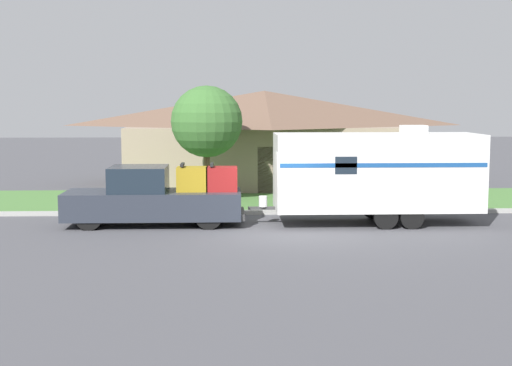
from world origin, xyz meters
name	(u,v)px	position (x,y,z in m)	size (l,w,h in m)	color
ground_plane	(276,233)	(0.00, 0.00, 0.00)	(120.00, 120.00, 0.00)	#47474C
curb_strip	(269,212)	(0.00, 3.75, 0.07)	(80.00, 0.30, 0.14)	#999993
lawn_strip	(264,200)	(0.00, 7.40, 0.01)	(80.00, 7.00, 0.03)	#477538
house_across_street	(264,136)	(0.34, 13.47, 2.40)	(14.04, 8.61, 4.63)	gray
pickup_truck	(156,198)	(-3.90, 1.57, 0.91)	(5.93, 2.00, 2.06)	black
travel_trailer	(377,172)	(3.49, 1.57, 1.75)	(7.70, 2.36, 3.31)	black
mailbox	(326,183)	(2.20, 4.42, 1.06)	(0.48, 0.20, 1.38)	brown
tree_in_yard	(207,122)	(-2.33, 6.87, 3.29)	(2.89, 2.89, 4.74)	brown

